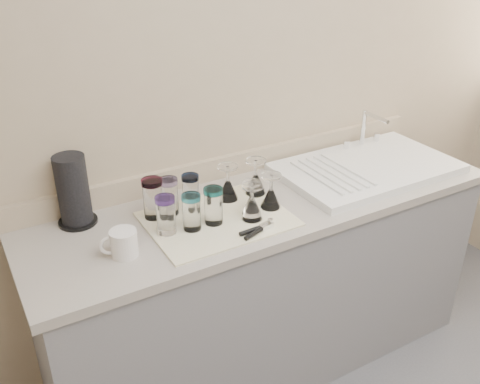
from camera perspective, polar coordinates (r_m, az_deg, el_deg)
counter_unit at (r=2.51m, az=2.74°, el=-9.80°), size 2.06×0.62×0.90m
sink_unit at (r=2.57m, az=13.37°, el=2.61°), size 0.82×0.50×0.22m
dish_towel at (r=2.11m, az=-2.39°, el=-2.90°), size 0.55×0.42×0.01m
tumbler_teal at (r=2.11m, az=-9.26°, el=-0.65°), size 0.08×0.08×0.16m
tumbler_cyan at (r=2.13m, az=-7.58°, el=-0.43°), size 0.08×0.08×0.15m
tumbler_purple at (r=2.17m, az=-5.28°, el=0.11°), size 0.07×0.07×0.14m
tumbler_magenta at (r=2.00m, az=-7.91°, el=-2.40°), size 0.08×0.08×0.15m
tumbler_blue at (r=2.01m, az=-5.18°, el=-2.12°), size 0.07×0.07×0.14m
tumbler_lavender at (r=2.04m, az=-2.85°, el=-1.45°), size 0.07×0.07×0.15m
goblet_back_left at (r=2.23m, az=-1.30°, el=0.45°), size 0.09×0.09×0.15m
goblet_back_right at (r=2.27m, az=1.68°, el=1.07°), size 0.09×0.09×0.15m
goblet_front_left at (r=2.12m, az=1.24°, el=-1.18°), size 0.08×0.08×0.14m
goblet_front_right at (r=2.17m, az=3.29°, el=-0.45°), size 0.08×0.08×0.15m
goblet_extra at (r=2.08m, az=1.31°, el=-1.67°), size 0.08×0.08×0.15m
can_opener at (r=2.02m, az=1.88°, el=-4.04°), size 0.15×0.07×0.02m
white_mug at (r=1.92m, az=-12.37°, el=-5.37°), size 0.14×0.12×0.10m
paper_towel_roll at (r=2.12m, az=-17.36°, el=0.07°), size 0.15×0.15×0.28m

